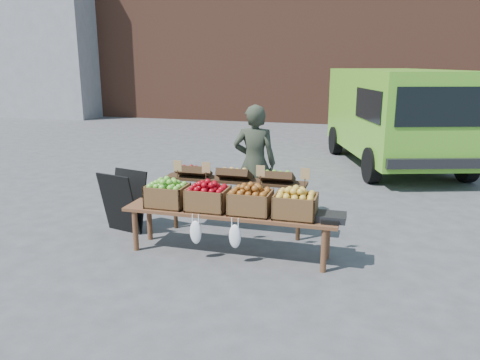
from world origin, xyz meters
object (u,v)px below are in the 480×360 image
(back_table, at_px, (235,199))
(display_bench, at_px, (229,233))
(crate_golden_apples, at_px, (167,196))
(crate_green_apples, at_px, (295,206))
(vendor, at_px, (255,163))
(delivery_van, at_px, (395,119))
(weighing_scale, at_px, (331,217))
(chalkboard_sign, at_px, (124,201))
(crate_red_apples, at_px, (251,202))
(crate_russet_pears, at_px, (208,199))

(back_table, distance_m, display_bench, 0.77)
(crate_golden_apples, bearing_deg, crate_green_apples, 0.00)
(vendor, height_order, crate_golden_apples, vendor)
(delivery_van, bearing_deg, weighing_scale, -116.33)
(chalkboard_sign, distance_m, back_table, 1.59)
(display_bench, distance_m, crate_red_apples, 0.51)
(crate_golden_apples, bearing_deg, crate_red_apples, 0.00)
(vendor, relative_size, weighing_scale, 5.21)
(display_bench, distance_m, weighing_scale, 1.29)
(display_bench, height_order, crate_red_apples, crate_red_apples)
(display_bench, xyz_separation_m, weighing_scale, (1.25, 0.00, 0.33))
(crate_golden_apples, xyz_separation_m, crate_green_apples, (1.65, 0.00, 0.00))
(vendor, bearing_deg, display_bench, 84.06)
(back_table, bearing_deg, crate_red_apples, -59.99)
(back_table, relative_size, crate_russet_pears, 4.20)
(display_bench, xyz_separation_m, crate_russet_pears, (-0.28, 0.00, 0.42))
(vendor, bearing_deg, delivery_van, -122.38)
(vendor, relative_size, back_table, 0.84)
(vendor, height_order, crate_russet_pears, vendor)
(chalkboard_sign, xyz_separation_m, crate_russet_pears, (1.42, -0.40, 0.27))
(delivery_van, bearing_deg, display_bench, -127.48)
(display_bench, height_order, crate_green_apples, crate_green_apples)
(vendor, xyz_separation_m, chalkboard_sign, (-1.67, -1.02, -0.44))
(display_bench, height_order, weighing_scale, weighing_scale)
(crate_golden_apples, xyz_separation_m, crate_red_apples, (1.10, 0.00, 0.00))
(crate_red_apples, bearing_deg, crate_golden_apples, 180.00)
(vendor, bearing_deg, crate_golden_apples, 53.53)
(display_bench, xyz_separation_m, crate_golden_apples, (-0.82, 0.00, 0.42))
(crate_green_apples, bearing_deg, delivery_van, 77.63)
(display_bench, xyz_separation_m, crate_green_apples, (0.82, 0.00, 0.42))
(chalkboard_sign, bearing_deg, crate_golden_apples, -11.10)
(chalkboard_sign, height_order, weighing_scale, chalkboard_sign)
(delivery_van, relative_size, back_table, 2.34)
(crate_green_apples, bearing_deg, chalkboard_sign, 171.00)
(crate_golden_apples, relative_size, crate_russet_pears, 1.00)
(back_table, relative_size, crate_golden_apples, 4.20)
(back_table, xyz_separation_m, weighing_scale, (1.39, -0.72, 0.09))
(back_table, distance_m, weighing_scale, 1.57)
(back_table, xyz_separation_m, crate_golden_apples, (-0.68, -0.72, 0.19))
(chalkboard_sign, bearing_deg, crate_green_apples, 4.53)
(delivery_van, xyz_separation_m, weighing_scale, (-0.90, -6.02, -0.49))
(vendor, xyz_separation_m, back_table, (-0.11, -0.70, -0.37))
(delivery_van, relative_size, chalkboard_sign, 5.55)
(delivery_van, relative_size, weighing_scale, 14.48)
(display_bench, bearing_deg, crate_russet_pears, 180.00)
(back_table, xyz_separation_m, display_bench, (0.14, -0.72, -0.24))
(delivery_van, xyz_separation_m, vendor, (-2.17, -4.61, -0.22))
(crate_red_apples, bearing_deg, back_table, 120.01)
(crate_russet_pears, height_order, crate_red_apples, same)
(crate_green_apples, xyz_separation_m, weighing_scale, (0.43, 0.00, -0.10))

